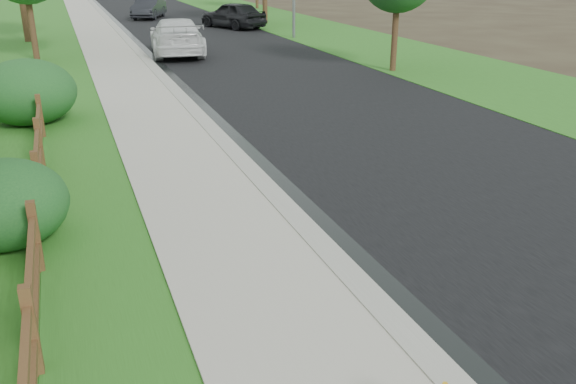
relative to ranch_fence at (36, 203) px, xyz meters
name	(u,v)px	position (x,y,z in m)	size (l,w,h in m)	color
road	(188,28)	(8.20, 28.60, -0.61)	(8.00, 90.00, 0.02)	black
curb	(118,30)	(4.00, 28.60, -0.56)	(0.40, 90.00, 0.12)	gray
wet_gutter	(124,31)	(4.35, 28.60, -0.60)	(0.50, 90.00, 0.00)	black
sidewalk	(95,31)	(2.70, 28.60, -0.57)	(2.20, 90.00, 0.10)	#AFA698
grass_strip	(60,33)	(0.80, 28.60, -0.59)	(1.60, 90.00, 0.06)	#2A611B
verge_far	(293,24)	(15.10, 28.60, -0.60)	(6.00, 90.00, 0.04)	#2A611B
ranch_fence	(36,203)	(0.00, 0.00, 0.00)	(0.12, 16.92, 1.10)	#4D2B19
white_suv	(177,36)	(5.60, 18.20, 0.20)	(2.23, 5.48, 1.59)	silver
dark_car_mid	(233,15)	(10.80, 27.64, 0.19)	(1.86, 4.62, 1.57)	black
dark_car_far	(149,8)	(6.89, 35.67, 0.13)	(1.55, 4.43, 1.46)	black
shrub_b	(3,204)	(-0.46, -0.04, 0.06)	(1.93, 1.93, 1.35)	#1A491E
shrub_d	(27,92)	(-0.30, 7.60, 0.24)	(2.51, 2.51, 1.71)	#1A491E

